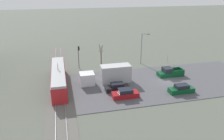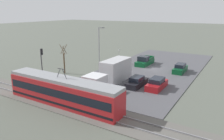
{
  "view_description": "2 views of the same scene",
  "coord_description": "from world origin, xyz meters",
  "px_view_note": "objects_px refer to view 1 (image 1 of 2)",
  "views": [
    {
      "loc": [
        -36.21,
        20.07,
        17.79
      ],
      "look_at": [
        0.09,
        11.31,
        3.43
      ],
      "focal_mm": 35.0,
      "sensor_mm": 36.0,
      "label": 1
    },
    {
      "loc": [
        -14.24,
        38.44,
        10.83
      ],
      "look_at": [
        2.35,
        11.07,
        2.01
      ],
      "focal_mm": 35.0,
      "sensor_mm": 36.0,
      "label": 2
    }
  ],
  "objects_px": {
    "pickup_truck": "(170,73)",
    "sedan_car_2": "(125,94)",
    "traffic_light_pole": "(79,54)",
    "sedan_car_0": "(117,87)",
    "street_tree": "(101,56)",
    "box_truck": "(109,75)",
    "light_rail_tram": "(59,78)",
    "sedan_car_1": "(181,89)",
    "street_lamp_near_crossing": "(142,46)",
    "no_parking_sign": "(168,58)"
  },
  "relations": [
    {
      "from": "box_truck",
      "to": "pickup_truck",
      "type": "distance_m",
      "value": 13.29
    },
    {
      "from": "traffic_light_pole",
      "to": "sedan_car_0",
      "type": "bearing_deg",
      "value": -157.61
    },
    {
      "from": "box_truck",
      "to": "traffic_light_pole",
      "type": "bearing_deg",
      "value": 27.1
    },
    {
      "from": "no_parking_sign",
      "to": "street_tree",
      "type": "bearing_deg",
      "value": 83.81
    },
    {
      "from": "box_truck",
      "to": "street_lamp_near_crossing",
      "type": "height_order",
      "value": "street_lamp_near_crossing"
    },
    {
      "from": "sedan_car_2",
      "to": "street_lamp_near_crossing",
      "type": "bearing_deg",
      "value": 150.47
    },
    {
      "from": "box_truck",
      "to": "sedan_car_2",
      "type": "xyz_separation_m",
      "value": [
        -6.74,
        -1.33,
        -0.94
      ]
    },
    {
      "from": "pickup_truck",
      "to": "sedan_car_2",
      "type": "distance_m",
      "value": 13.81
    },
    {
      "from": "box_truck",
      "to": "traffic_light_pole",
      "type": "height_order",
      "value": "traffic_light_pole"
    },
    {
      "from": "no_parking_sign",
      "to": "box_truck",
      "type": "bearing_deg",
      "value": 115.98
    },
    {
      "from": "sedan_car_1",
      "to": "street_lamp_near_crossing",
      "type": "relative_size",
      "value": 0.61
    },
    {
      "from": "traffic_light_pole",
      "to": "street_lamp_near_crossing",
      "type": "bearing_deg",
      "value": -91.03
    },
    {
      "from": "sedan_car_0",
      "to": "sedan_car_1",
      "type": "height_order",
      "value": "sedan_car_1"
    },
    {
      "from": "pickup_truck",
      "to": "street_tree",
      "type": "relative_size",
      "value": 1.05
    },
    {
      "from": "box_truck",
      "to": "street_tree",
      "type": "relative_size",
      "value": 1.93
    },
    {
      "from": "box_truck",
      "to": "sedan_car_0",
      "type": "relative_size",
      "value": 2.27
    },
    {
      "from": "street_tree",
      "to": "sedan_car_1",
      "type": "bearing_deg",
      "value": -147.27
    },
    {
      "from": "traffic_light_pole",
      "to": "street_tree",
      "type": "bearing_deg",
      "value": -84.99
    },
    {
      "from": "pickup_truck",
      "to": "traffic_light_pole",
      "type": "distance_m",
      "value": 20.51
    },
    {
      "from": "sedan_car_0",
      "to": "sedan_car_2",
      "type": "distance_m",
      "value": 2.9
    },
    {
      "from": "traffic_light_pole",
      "to": "no_parking_sign",
      "type": "bearing_deg",
      "value": -93.48
    },
    {
      "from": "pickup_truck",
      "to": "sedan_car_2",
      "type": "height_order",
      "value": "pickup_truck"
    },
    {
      "from": "street_tree",
      "to": "street_lamp_near_crossing",
      "type": "xyz_separation_m",
      "value": [
        -0.73,
        -9.95,
        1.99
      ]
    },
    {
      "from": "sedan_car_0",
      "to": "sedan_car_1",
      "type": "xyz_separation_m",
      "value": [
        -3.47,
        -10.87,
        0.03
      ]
    },
    {
      "from": "light_rail_tram",
      "to": "box_truck",
      "type": "relative_size",
      "value": 1.55
    },
    {
      "from": "sedan_car_0",
      "to": "street_tree",
      "type": "relative_size",
      "value": 0.85
    },
    {
      "from": "pickup_truck",
      "to": "sedan_car_0",
      "type": "relative_size",
      "value": 1.24
    },
    {
      "from": "light_rail_tram",
      "to": "pickup_truck",
      "type": "xyz_separation_m",
      "value": [
        -0.68,
        -22.79,
        -0.84
      ]
    },
    {
      "from": "box_truck",
      "to": "pickup_truck",
      "type": "height_order",
      "value": "box_truck"
    },
    {
      "from": "sedan_car_1",
      "to": "light_rail_tram",
      "type": "bearing_deg",
      "value": 68.56
    },
    {
      "from": "street_tree",
      "to": "street_lamp_near_crossing",
      "type": "bearing_deg",
      "value": -94.22
    },
    {
      "from": "pickup_truck",
      "to": "traffic_light_pole",
      "type": "bearing_deg",
      "value": 62.89
    },
    {
      "from": "street_lamp_near_crossing",
      "to": "sedan_car_0",
      "type": "bearing_deg",
      "value": 143.55
    },
    {
      "from": "no_parking_sign",
      "to": "sedan_car_0",
      "type": "bearing_deg",
      "value": 126.92
    },
    {
      "from": "box_truck",
      "to": "traffic_light_pole",
      "type": "xyz_separation_m",
      "value": [
        9.48,
        4.85,
        1.74
      ]
    },
    {
      "from": "sedan_car_0",
      "to": "street_lamp_near_crossing",
      "type": "relative_size",
      "value": 0.59
    },
    {
      "from": "sedan_car_2",
      "to": "no_parking_sign",
      "type": "distance_m",
      "value": 21.45
    },
    {
      "from": "sedan_car_1",
      "to": "no_parking_sign",
      "type": "bearing_deg",
      "value": -18.51
    },
    {
      "from": "traffic_light_pole",
      "to": "no_parking_sign",
      "type": "relative_size",
      "value": 2.47
    },
    {
      "from": "pickup_truck",
      "to": "street_lamp_near_crossing",
      "type": "xyz_separation_m",
      "value": [
        9.0,
        2.91,
        3.54
      ]
    },
    {
      "from": "traffic_light_pole",
      "to": "street_lamp_near_crossing",
      "type": "relative_size",
      "value": 0.7
    },
    {
      "from": "light_rail_tram",
      "to": "pickup_truck",
      "type": "bearing_deg",
      "value": -91.71
    },
    {
      "from": "light_rail_tram",
      "to": "pickup_truck",
      "type": "distance_m",
      "value": 22.81
    },
    {
      "from": "sedan_car_1",
      "to": "sedan_car_2",
      "type": "relative_size",
      "value": 1.0
    },
    {
      "from": "light_rail_tram",
      "to": "sedan_car_1",
      "type": "xyz_separation_m",
      "value": [
        -8.27,
        -21.06,
        -0.92
      ]
    },
    {
      "from": "box_truck",
      "to": "sedan_car_2",
      "type": "relative_size",
      "value": 2.19
    },
    {
      "from": "street_tree",
      "to": "sedan_car_2",
      "type": "bearing_deg",
      "value": -176.82
    },
    {
      "from": "sedan_car_0",
      "to": "no_parking_sign",
      "type": "distance_m",
      "value": 20.12
    },
    {
      "from": "pickup_truck",
      "to": "street_tree",
      "type": "bearing_deg",
      "value": 52.88
    },
    {
      "from": "traffic_light_pole",
      "to": "street_lamp_near_crossing",
      "type": "height_order",
      "value": "street_lamp_near_crossing"
    }
  ]
}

